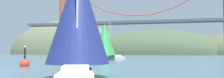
% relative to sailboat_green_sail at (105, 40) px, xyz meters
% --- Properties ---
extents(ground_plane, '(360.00, 360.00, 0.00)m').
position_rel_sailboat_green_sail_xyz_m(ground_plane, '(-2.09, -28.47, -4.00)').
color(ground_plane, '#426075').
extents(headland_center, '(89.61, 44.00, 30.54)m').
position_rel_sailboat_green_sail_xyz_m(headland_center, '(2.91, 106.53, -4.00)').
color(headland_center, '#425138').
rests_on(headland_center, ground_plane).
extents(headland_left, '(77.51, 44.00, 44.93)m').
position_rel_sailboat_green_sail_xyz_m(headland_left, '(-57.09, 106.53, -4.00)').
color(headland_left, '#5B6647').
rests_on(headland_left, ground_plane).
extents(suspension_bridge, '(112.62, 6.00, 36.51)m').
position_rel_sailboat_green_sail_xyz_m(suspension_bridge, '(-2.09, 66.53, 12.63)').
color(suspension_bridge, brown).
rests_on(suspension_bridge, ground_plane).
extents(sailboat_green_sail, '(6.85, 7.57, 7.81)m').
position_rel_sailboat_green_sail_xyz_m(sailboat_green_sail, '(0.00, 0.00, 0.00)').
color(sailboat_green_sail, '#B7B2A8').
rests_on(sailboat_green_sail, ground_plane).
extents(sailboat_navy_sail, '(5.33, 7.63, 8.28)m').
position_rel_sailboat_green_sail_xyz_m(sailboat_navy_sail, '(7.38, -33.73, -0.02)').
color(sailboat_navy_sail, white).
rests_on(sailboat_navy_sail, ground_plane).
extents(sailboat_yellow_sail, '(7.59, 4.65, 8.05)m').
position_rel_sailboat_green_sail_xyz_m(sailboat_yellow_sail, '(-12.04, 10.73, -0.09)').
color(sailboat_yellow_sail, '#B7B2A8').
rests_on(sailboat_yellow_sail, ground_plane).
extents(channel_buoy, '(1.10, 1.10, 2.64)m').
position_rel_sailboat_green_sail_xyz_m(channel_buoy, '(-3.20, -23.35, -3.64)').
color(channel_buoy, red).
rests_on(channel_buoy, ground_plane).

